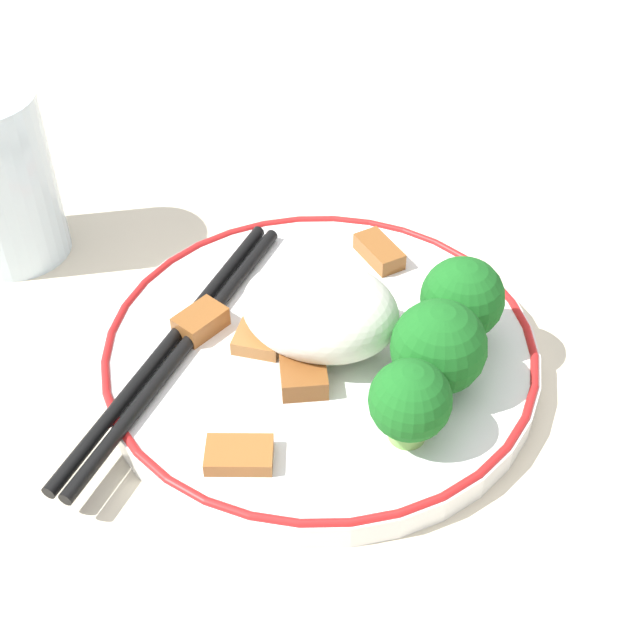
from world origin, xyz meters
TOP-DOWN VIEW (x-y plane):
  - ground_plane at (0.00, 0.00)m, footprint 3.00×3.00m
  - plate at (0.00, 0.00)m, footprint 0.26×0.26m
  - rice_mound at (0.00, -0.00)m, footprint 0.09×0.07m
  - broccoli_back_left at (-0.06, 0.05)m, footprint 0.04×0.04m
  - broccoli_back_center at (-0.07, 0.01)m, footprint 0.05×0.05m
  - broccoli_back_right at (-0.08, -0.03)m, footprint 0.05×0.05m
  - meat_near_front at (0.03, 0.01)m, footprint 0.03×0.03m
  - meat_near_left at (-0.02, -0.09)m, footprint 0.04×0.04m
  - meat_near_right at (0.02, 0.09)m, footprint 0.04×0.03m
  - meat_near_back at (0.07, 0.01)m, footprint 0.03×0.04m
  - meat_on_rice_edge at (0.00, 0.03)m, footprint 0.03×0.03m
  - meat_mid_left at (-0.07, -0.07)m, footprint 0.03×0.03m
  - chopsticks at (0.08, 0.03)m, footprint 0.05×0.24m
  - drinking_glass at (0.23, -0.05)m, footprint 0.07×0.07m

SIDE VIEW (x-z plane):
  - ground_plane at x=0.00m, z-range 0.00..0.00m
  - plate at x=0.00m, z-range 0.00..0.02m
  - chopsticks at x=0.08m, z-range 0.02..0.02m
  - meat_near_right at x=0.02m, z-range 0.02..0.02m
  - meat_near_front at x=0.03m, z-range 0.02..0.02m
  - meat_near_left at x=-0.02m, z-range 0.02..0.03m
  - meat_near_back at x=0.07m, z-range 0.02..0.03m
  - meat_on_rice_edge at x=0.00m, z-range 0.02..0.03m
  - meat_mid_left at x=-0.07m, z-range 0.02..0.03m
  - broccoli_back_left at x=-0.06m, z-range 0.02..0.07m
  - rice_mound at x=0.00m, z-range 0.02..0.07m
  - broccoli_back_center at x=-0.07m, z-range 0.02..0.07m
  - broccoli_back_right at x=-0.08m, z-range 0.02..0.08m
  - drinking_glass at x=0.23m, z-range 0.00..0.12m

